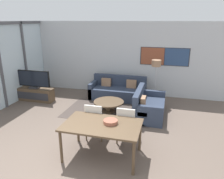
# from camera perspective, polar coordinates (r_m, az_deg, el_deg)

# --- Properties ---
(ground_plane) EXTENTS (24.00, 24.00, 0.00)m
(ground_plane) POSITION_cam_1_polar(r_m,az_deg,el_deg) (4.69, -12.12, -20.25)
(ground_plane) COLOR brown
(wall_back) EXTENTS (7.95, 0.09, 2.80)m
(wall_back) POSITION_cam_1_polar(r_m,az_deg,el_deg) (8.59, 2.88, 8.10)
(wall_back) COLOR silver
(wall_back) RESTS_ON ground_plane
(area_rug) EXTENTS (2.79, 1.71, 0.01)m
(area_rug) POSITION_cam_1_polar(r_m,az_deg,el_deg) (7.15, -0.85, -5.68)
(area_rug) COLOR #473D38
(area_rug) RESTS_ON ground_plane
(tv_console) EXTENTS (1.41, 0.39, 0.47)m
(tv_console) POSITION_cam_1_polar(r_m,az_deg,el_deg) (8.49, -19.47, -1.19)
(tv_console) COLOR brown
(tv_console) RESTS_ON ground_plane
(television) EXTENTS (1.29, 0.20, 0.66)m
(television) POSITION_cam_1_polar(r_m,az_deg,el_deg) (8.33, -19.87, 2.50)
(television) COLOR #2D2D33
(television) RESTS_ON tv_console
(sofa_main) EXTENTS (2.05, 0.86, 0.83)m
(sofa_main) POSITION_cam_1_polar(r_m,az_deg,el_deg) (8.23, 1.61, -0.42)
(sofa_main) COLOR #2D384C
(sofa_main) RESTS_ON ground_plane
(sofa_side) EXTENTS (0.86, 1.55, 0.83)m
(sofa_side) POSITION_cam_1_polar(r_m,az_deg,el_deg) (6.83, 9.16, -4.60)
(sofa_side) COLOR #2D384C
(sofa_side) RESTS_ON ground_plane
(coffee_table) EXTENTS (0.97, 0.97, 0.35)m
(coffee_table) POSITION_cam_1_polar(r_m,az_deg,el_deg) (7.05, -0.86, -3.75)
(coffee_table) COLOR brown
(coffee_table) RESTS_ON ground_plane
(dining_table) EXTENTS (1.63, 0.99, 0.77)m
(dining_table) POSITION_cam_1_polar(r_m,az_deg,el_deg) (4.66, -2.62, -9.83)
(dining_table) COLOR brown
(dining_table) RESTS_ON ground_plane
(dining_chair_left) EXTENTS (0.46, 0.46, 0.93)m
(dining_chair_left) POSITION_cam_1_polar(r_m,az_deg,el_deg) (5.41, -4.45, -7.78)
(dining_chair_left) COLOR beige
(dining_chair_left) RESTS_ON ground_plane
(dining_chair_centre) EXTENTS (0.46, 0.46, 0.93)m
(dining_chair_centre) POSITION_cam_1_polar(r_m,az_deg,el_deg) (5.24, 3.81, -8.70)
(dining_chair_centre) COLOR beige
(dining_chair_centre) RESTS_ON ground_plane
(fruit_bowl) EXTENTS (0.30, 0.30, 0.08)m
(fruit_bowl) POSITION_cam_1_polar(r_m,az_deg,el_deg) (4.63, -0.39, -8.36)
(fruit_bowl) COLOR #995642
(fruit_bowl) RESTS_ON dining_table
(floor_lamp) EXTENTS (0.32, 0.32, 1.53)m
(floor_lamp) POSITION_cam_1_polar(r_m,az_deg,el_deg) (7.72, 11.46, 5.78)
(floor_lamp) COLOR #2D2D33
(floor_lamp) RESTS_ON ground_plane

